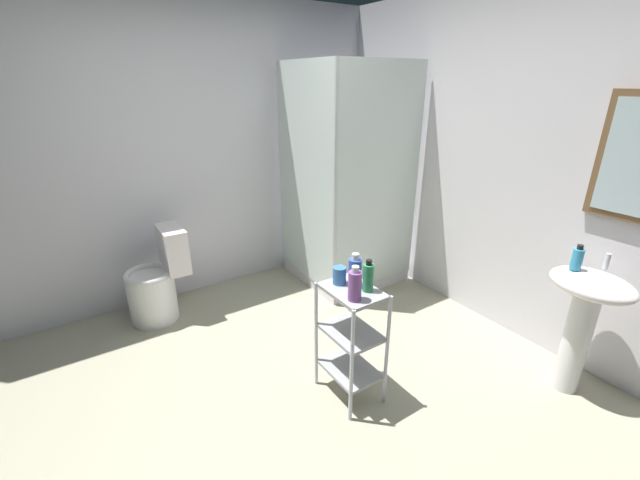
% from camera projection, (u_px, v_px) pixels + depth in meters
% --- Properties ---
extents(ground_plane, '(4.20, 4.20, 0.02)m').
position_uv_depth(ground_plane, '(298.00, 407.00, 2.45)').
color(ground_plane, '#9D9A82').
extents(wall_back, '(4.20, 0.14, 2.50)m').
position_uv_depth(wall_back, '(515.00, 168.00, 2.91)').
color(wall_back, silver).
rests_on(wall_back, ground_plane).
extents(wall_left, '(0.10, 4.20, 2.50)m').
position_uv_depth(wall_left, '(185.00, 155.00, 3.41)').
color(wall_left, silver).
rests_on(wall_left, ground_plane).
extents(shower_stall, '(0.92, 0.92, 2.00)m').
position_uv_depth(shower_stall, '(343.00, 236.00, 3.81)').
color(shower_stall, white).
rests_on(shower_stall, ground_plane).
extents(pedestal_sink, '(0.46, 0.37, 0.81)m').
position_uv_depth(pedestal_sink, '(585.00, 309.00, 2.38)').
color(pedestal_sink, white).
rests_on(pedestal_sink, ground_plane).
extents(sink_faucet, '(0.03, 0.03, 0.10)m').
position_uv_depth(sink_faucet, '(607.00, 262.00, 2.34)').
color(sink_faucet, silver).
rests_on(sink_faucet, pedestal_sink).
extents(toilet, '(0.37, 0.49, 0.76)m').
position_uv_depth(toilet, '(158.00, 283.00, 3.25)').
color(toilet, white).
rests_on(toilet, ground_plane).
extents(storage_cart, '(0.38, 0.28, 0.74)m').
position_uv_depth(storage_cart, '(351.00, 334.00, 2.39)').
color(storage_cart, silver).
rests_on(storage_cart, ground_plane).
extents(hand_soap_bottle, '(0.06, 0.06, 0.15)m').
position_uv_depth(hand_soap_bottle, '(577.00, 259.00, 2.33)').
color(hand_soap_bottle, '#389ED1').
rests_on(hand_soap_bottle, pedestal_sink).
extents(conditioner_bottle_purple, '(0.07, 0.07, 0.20)m').
position_uv_depth(conditioner_bottle_purple, '(355.00, 285.00, 2.14)').
color(conditioner_bottle_purple, '#8A4D9F').
rests_on(conditioner_bottle_purple, storage_cart).
extents(shampoo_bottle_blue, '(0.08, 0.08, 0.20)m').
position_uv_depth(shampoo_bottle_blue, '(355.00, 272.00, 2.29)').
color(shampoo_bottle_blue, '#3351B4').
rests_on(shampoo_bottle_blue, storage_cart).
extents(body_wash_bottle_green, '(0.06, 0.06, 0.19)m').
position_uv_depth(body_wash_bottle_green, '(368.00, 277.00, 2.23)').
color(body_wash_bottle_green, '#2B8A52').
rests_on(body_wash_bottle_green, storage_cart).
extents(rinse_cup, '(0.08, 0.08, 0.10)m').
position_uv_depth(rinse_cup, '(339.00, 275.00, 2.32)').
color(rinse_cup, '#3870B2').
rests_on(rinse_cup, storage_cart).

